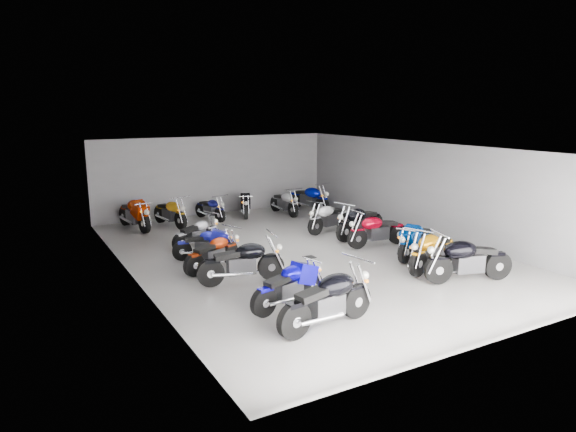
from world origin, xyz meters
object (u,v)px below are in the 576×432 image
motorcycle_left_a (328,300)px  motorcycle_back_e (285,202)px  motorcycle_left_d (214,253)px  motorcycle_right_e (360,222)px  motorcycle_left_c (242,262)px  motorcycle_right_b (433,251)px  drain_grate (310,257)px  motorcycle_left_e (206,244)px  motorcycle_back_f (309,198)px  motorcycle_back_d (245,204)px  motorcycle_back_c (210,208)px  motorcycle_right_a (468,260)px  motorcycle_back_b (170,212)px  motorcycle_right_d (377,230)px  motorcycle_right_c (416,240)px  motorcycle_left_f (197,233)px  motorcycle_back_a (135,214)px  motorcycle_right_f (329,217)px

motorcycle_left_a → motorcycle_back_e: motorcycle_left_a is taller
motorcycle_left_d → motorcycle_right_e: bearing=77.4°
motorcycle_left_c → motorcycle_right_b: bearing=82.0°
motorcycle_left_a → drain_grate: bearing=144.1°
motorcycle_left_e → motorcycle_back_f: motorcycle_back_f is taller
motorcycle_right_b → motorcycle_back_d: motorcycle_right_b is taller
motorcycle_left_a → motorcycle_right_b: (4.57, 1.73, -0.03)m
motorcycle_back_c → motorcycle_back_f: (4.31, -0.39, 0.10)m
motorcycle_right_a → drain_grate: bearing=49.2°
motorcycle_back_d → motorcycle_back_b: bearing=27.6°
motorcycle_right_d → motorcycle_back_d: bearing=20.6°
drain_grate → motorcycle_right_c: size_ratio=0.15×
motorcycle_right_a → motorcycle_back_e: size_ratio=1.11×
motorcycle_back_c → drain_grate: bearing=82.6°
motorcycle_left_e → motorcycle_left_f: size_ratio=1.02×
motorcycle_right_c → motorcycle_back_c: motorcycle_right_c is taller
motorcycle_right_c → motorcycle_right_e: 2.67m
motorcycle_right_d → motorcycle_back_b: size_ratio=1.03×
motorcycle_right_d → motorcycle_back_a: size_ratio=0.93×
motorcycle_left_c → motorcycle_right_f: size_ratio=1.06×
motorcycle_left_f → motorcycle_right_e: bearing=51.4°
motorcycle_right_a → motorcycle_back_a: bearing=48.7°
motorcycle_left_f → motorcycle_right_a: (4.86, -6.55, 0.12)m
motorcycle_right_c → motorcycle_right_d: (-0.22, 1.53, 0.00)m
motorcycle_left_f → motorcycle_back_f: size_ratio=0.79×
motorcycle_right_f → motorcycle_back_d: size_ratio=1.08×
motorcycle_left_d → motorcycle_back_d: motorcycle_back_d is taller
drain_grate → motorcycle_back_c: bearing=96.3°
drain_grate → motorcycle_right_f: 3.35m
motorcycle_back_f → motorcycle_left_e: bearing=20.7°
motorcycle_right_d → motorcycle_back_a: 8.73m
motorcycle_right_e → motorcycle_back_b: size_ratio=1.08×
motorcycle_back_e → motorcycle_back_f: (1.25, 0.11, 0.05)m
motorcycle_left_f → motorcycle_right_d: size_ratio=0.82×
motorcycle_left_d → motorcycle_back_e: 7.64m
motorcycle_left_f → motorcycle_right_e: size_ratio=0.78×
motorcycle_left_d → motorcycle_left_e: motorcycle_left_d is taller
motorcycle_back_e → motorcycle_left_d: bearing=45.1°
motorcycle_left_e → drain_grate: bearing=81.6°
motorcycle_right_c → motorcycle_left_c: bearing=62.5°
motorcycle_right_b → motorcycle_back_f: (1.33, 8.58, 0.01)m
drain_grate → motorcycle_right_b: bearing=-49.4°
motorcycle_right_b → motorcycle_back_a: motorcycle_back_a is taller
motorcycle_left_f → motorcycle_back_f: (6.12, 3.17, 0.10)m
motorcycle_right_e → motorcycle_back_a: size_ratio=0.97×
motorcycle_right_c → motorcycle_left_a: bearing=96.9°
motorcycle_back_e → motorcycle_right_d: bearing=90.1°
motorcycle_left_f → motorcycle_back_c: motorcycle_back_c is taller
motorcycle_left_d → motorcycle_right_f: 5.60m
drain_grate → motorcycle_right_f: size_ratio=0.15×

